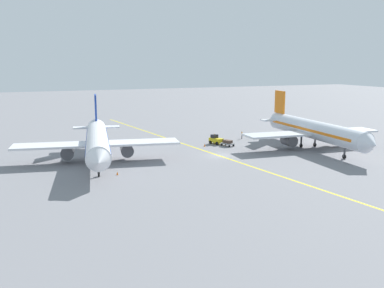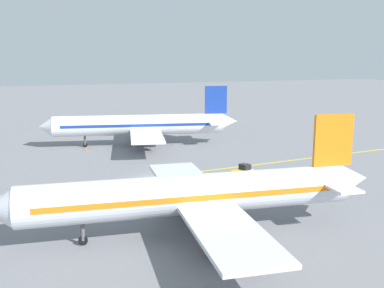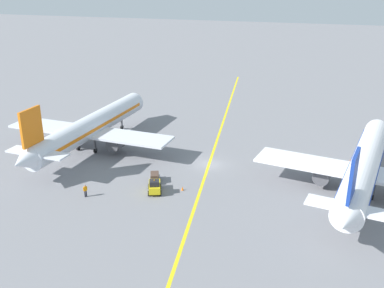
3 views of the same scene
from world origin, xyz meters
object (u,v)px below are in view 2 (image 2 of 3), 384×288
Objects in this scene: airplane_at_gate at (196,195)px; baggage_tug_white at (242,172)px; ground_crew_worker at (300,187)px; traffic_cone_mid_apron at (221,172)px; airplane_adjacent_stand at (141,125)px; traffic_cone_near_nose at (86,149)px; baggage_cart_trailing at (224,178)px.

airplane_at_gate is 10.66× the size of baggage_tug_white.
ground_crew_worker is 3.05× the size of traffic_cone_mid_apron.
traffic_cone_mid_apron is at bearing 25.85° from baggage_tug_white.
airplane_adjacent_stand is at bearing 18.07° from ground_crew_worker.
ground_crew_worker is at bearing -147.60° from traffic_cone_near_nose.
airplane_at_gate is 12.16× the size of baggage_cart_trailing.
ground_crew_worker is at bearing -136.51° from baggage_cart_trailing.
baggage_tug_white is (-26.19, -7.64, -2.81)m from airplane_adjacent_stand.
baggage_tug_white is 8.93m from ground_crew_worker.
baggage_tug_white is 6.06× the size of traffic_cone_mid_apron.
baggage_tug_white is 3.30m from baggage_cart_trailing.
baggage_tug_white reaches higher than baggage_cart_trailing.
baggage_cart_trailing is at bearing 110.32° from baggage_tug_white.
baggage_tug_white is 1.98× the size of ground_crew_worker.
ground_crew_worker is at bearing -161.93° from airplane_adjacent_stand.
ground_crew_worker is 39.58m from traffic_cone_near_nose.
airplane_adjacent_stand is at bearing 9.43° from baggage_cart_trailing.
traffic_cone_near_nose is at bearing 28.85° from baggage_cart_trailing.
airplane_at_gate reaches higher than baggage_tug_white.
ground_crew_worker is (-7.04, -6.68, 0.15)m from baggage_cart_trailing.
traffic_cone_near_nose and traffic_cone_mid_apron have the same top height.
traffic_cone_near_nose is at bearing 34.93° from baggage_tug_white.
traffic_cone_mid_apron is at bearing 24.29° from ground_crew_worker.
baggage_tug_white is at bearing -145.07° from traffic_cone_near_nose.
airplane_adjacent_stand is at bearing 16.25° from baggage_tug_white.
ground_crew_worker is at bearing -64.89° from airplane_at_gate.
traffic_cone_near_nose is at bearing 95.49° from airplane_adjacent_stand.
airplane_at_gate is 41.23m from traffic_cone_near_nose.
airplane_adjacent_stand is 27.43m from baggage_tug_white.
baggage_cart_trailing is (-1.15, 3.09, -0.14)m from baggage_tug_white.
airplane_adjacent_stand is at bearing -84.51° from traffic_cone_near_nose.
airplane_adjacent_stand is 27.87m from baggage_cart_trailing.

